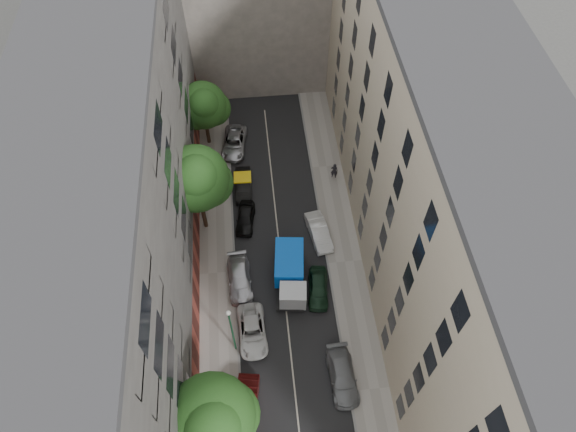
{
  "coord_description": "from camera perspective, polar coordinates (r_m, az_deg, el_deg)",
  "views": [
    {
      "loc": [
        -1.68,
        -22.16,
        38.32
      ],
      "look_at": [
        0.67,
        1.11,
        6.0
      ],
      "focal_mm": 32.0,
      "sensor_mm": 36.0,
      "label": 1
    }
  ],
  "objects": [
    {
      "name": "sidewalk_right",
      "position": [
        44.78,
        6.33,
        -5.09
      ],
      "size": [
        3.0,
        44.0,
        0.15
      ],
      "primitive_type": "cube",
      "color": "gray",
      "rests_on": "ground"
    },
    {
      "name": "car_left_5",
      "position": [
        48.86,
        -4.99,
        3.48
      ],
      "size": [
        1.58,
        4.24,
        1.39
      ],
      "primitive_type": "imported",
      "rotation": [
        0.0,
        0.0,
        -0.03
      ],
      "color": "black",
      "rests_on": "ground"
    },
    {
      "name": "tree_near",
      "position": [
        33.03,
        -8.31,
        -21.55
      ],
      "size": [
        5.59,
        5.37,
        9.54
      ],
      "color": "#382619",
      "rests_on": "sidewalk_left"
    },
    {
      "name": "car_left_4",
      "position": [
        46.52,
        -4.75,
        -0.23
      ],
      "size": [
        2.11,
        4.01,
        1.3
      ],
      "primitive_type": "imported",
      "rotation": [
        0.0,
        0.0,
        -0.16
      ],
      "color": "black",
      "rests_on": "ground"
    },
    {
      "name": "tarp_truck",
      "position": [
        42.37,
        0.25,
        -6.35
      ],
      "size": [
        2.86,
        5.94,
        2.64
      ],
      "rotation": [
        0.0,
        0.0,
        -0.12
      ],
      "color": "black",
      "rests_on": "ground"
    },
    {
      "name": "building_right",
      "position": [
        38.13,
        15.84,
        3.45
      ],
      "size": [
        8.0,
        44.0,
        20.0
      ],
      "primitive_type": "cube",
      "color": "#B4A48C",
      "rests_on": "ground"
    },
    {
      "name": "car_right_3",
      "position": [
        45.51,
        3.45,
        -1.76
      ],
      "size": [
        2.21,
        4.5,
        1.42
      ],
      "primitive_type": "imported",
      "rotation": [
        0.0,
        0.0,
        0.17
      ],
      "color": "silver",
      "rests_on": "ground"
    },
    {
      "name": "car_right_1",
      "position": [
        39.89,
        6.08,
        -17.29
      ],
      "size": [
        2.12,
        4.8,
        1.37
      ],
      "primitive_type": "imported",
      "rotation": [
        0.0,
        0.0,
        0.04
      ],
      "color": "slate",
      "rests_on": "ground"
    },
    {
      "name": "pedestrian",
      "position": [
        49.53,
        5.16,
        5.04
      ],
      "size": [
        0.76,
        0.6,
        1.82
      ],
      "primitive_type": "imported",
      "rotation": [
        0.0,
        0.0,
        2.87
      ],
      "color": "black",
      "rests_on": "sidewalk_right"
    },
    {
      "name": "car_left_6",
      "position": [
        52.64,
        -5.98,
        8.11
      ],
      "size": [
        2.98,
        5.2,
        1.37
      ],
      "primitive_type": "imported",
      "rotation": [
        0.0,
        0.0,
        -0.15
      ],
      "color": "#AFAFB4",
      "rests_on": "ground"
    },
    {
      "name": "building_left",
      "position": [
        37.14,
        -18.03,
        0.77
      ],
      "size": [
        8.0,
        44.0,
        20.0
      ],
      "primitive_type": "cube",
      "color": "#454341",
      "rests_on": "ground"
    },
    {
      "name": "car_left_1",
      "position": [
        39.15,
        -4.67,
        -20.21
      ],
      "size": [
        2.22,
        4.61,
        1.46
      ],
      "primitive_type": "imported",
      "rotation": [
        0.0,
        0.0,
        -0.16
      ],
      "color": "#4C100F",
      "rests_on": "ground"
    },
    {
      "name": "tree_mid",
      "position": [
        41.95,
        -10.07,
        3.86
      ],
      "size": [
        5.75,
        5.55,
        9.62
      ],
      "color": "#382619",
      "rests_on": "sidewalk_left"
    },
    {
      "name": "sidewalk_left",
      "position": [
        44.36,
        -7.86,
        -6.3
      ],
      "size": [
        3.0,
        44.0,
        0.15
      ],
      "primitive_type": "cube",
      "color": "gray",
      "rests_on": "ground"
    },
    {
      "name": "road_surface",
      "position": [
        44.29,
        -0.72,
        -5.78
      ],
      "size": [
        8.0,
        44.0,
        0.02
      ],
      "primitive_type": "cube",
      "color": "black",
      "rests_on": "ground"
    },
    {
      "name": "ground",
      "position": [
        44.29,
        -0.72,
        -5.79
      ],
      "size": [
        120.0,
        120.0,
        0.0
      ],
      "primitive_type": "plane",
      "color": "#4C4C49",
      "rests_on": "ground"
    },
    {
      "name": "lamp_post",
      "position": [
        37.54,
        -6.33,
        -12.16
      ],
      "size": [
        0.36,
        0.36,
        6.47
      ],
      "color": "#1B5F39",
      "rests_on": "sidewalk_left"
    },
    {
      "name": "car_left_3",
      "position": [
        43.16,
        -5.39,
        -6.98
      ],
      "size": [
        2.16,
        4.84,
        1.38
      ],
      "primitive_type": "imported",
      "rotation": [
        0.0,
        0.0,
        0.05
      ],
      "color": "silver",
      "rests_on": "ground"
    },
    {
      "name": "car_right_2",
      "position": [
        42.65,
        3.38,
        -7.99
      ],
      "size": [
        2.1,
        4.2,
        1.37
      ],
      "primitive_type": "imported",
      "rotation": [
        0.0,
        0.0,
        -0.12
      ],
      "color": "black",
      "rests_on": "ground"
    },
    {
      "name": "tree_far",
      "position": [
        50.43,
        -9.32,
        11.85
      ],
      "size": [
        4.92,
        4.58,
        7.29
      ],
      "color": "#382619",
      "rests_on": "sidewalk_left"
    },
    {
      "name": "car_left_2",
      "position": [
        41.08,
        -4.0,
        -12.64
      ],
      "size": [
        2.35,
        4.76,
        1.3
      ],
      "primitive_type": "imported",
      "rotation": [
        0.0,
        0.0,
        0.04
      ],
      "color": "silver",
      "rests_on": "ground"
    }
  ]
}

